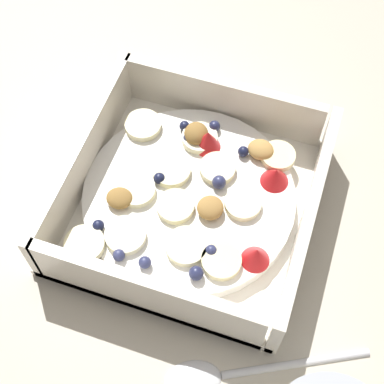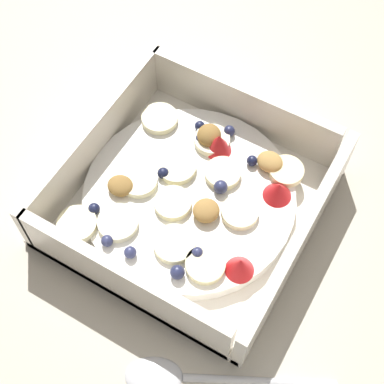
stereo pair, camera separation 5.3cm
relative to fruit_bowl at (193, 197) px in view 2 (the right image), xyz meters
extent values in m
plane|color=beige|center=(-0.02, 0.00, -0.02)|extent=(2.40, 2.40, 0.00)
cube|color=white|center=(0.00, 0.00, -0.01)|extent=(0.22, 0.22, 0.01)
cube|color=white|center=(0.00, -0.11, 0.01)|extent=(0.22, 0.01, 0.06)
cube|color=white|center=(0.00, 0.11, 0.01)|extent=(0.22, 0.01, 0.06)
cube|color=white|center=(-0.10, 0.00, 0.01)|extent=(0.01, 0.20, 0.06)
cube|color=white|center=(0.11, 0.00, 0.01)|extent=(0.01, 0.20, 0.06)
cylinder|color=white|center=(0.00, 0.00, 0.00)|extent=(0.20, 0.20, 0.01)
cylinder|color=#F4EAB7|center=(0.00, 0.05, 0.01)|extent=(0.05, 0.05, 0.01)
cylinder|color=#F7EFC6|center=(0.06, -0.04, 0.01)|extent=(0.04, 0.04, 0.01)
cylinder|color=beige|center=(-0.06, 0.06, 0.01)|extent=(0.04, 0.04, 0.01)
cylinder|color=#F7EFC6|center=(-0.06, -0.01, 0.01)|extent=(0.04, 0.04, 0.01)
cylinder|color=#F4EAB7|center=(-0.02, -0.03, 0.01)|extent=(0.05, 0.05, 0.01)
cylinder|color=#F4EAB7|center=(-0.03, 0.01, 0.01)|extent=(0.05, 0.05, 0.01)
cylinder|color=#F4EAB7|center=(0.05, 0.01, 0.01)|extent=(0.04, 0.04, 0.01)
cylinder|color=beige|center=(0.06, 0.04, 0.01)|extent=(0.05, 0.05, 0.01)
cylinder|color=#F4EAB7|center=(-0.06, -0.07, 0.01)|extent=(0.05, 0.05, 0.01)
cylinder|color=#F4EAB7|center=(0.08, -0.07, 0.01)|extent=(0.05, 0.05, 0.01)
cylinder|color=#F4EAB7|center=(0.02, -0.01, 0.01)|extent=(0.05, 0.05, 0.01)
cylinder|color=#F7EFC6|center=(0.01, -0.05, 0.01)|extent=(0.04, 0.04, 0.01)
cone|color=red|center=(0.04, 0.07, 0.02)|extent=(0.03, 0.03, 0.02)
cone|color=red|center=(-0.04, 0.07, 0.01)|extent=(0.04, 0.04, 0.02)
cone|color=red|center=(-0.05, 0.00, 0.02)|extent=(0.03, 0.03, 0.02)
sphere|color=navy|center=(0.08, -0.02, 0.01)|extent=(0.01, 0.01, 0.01)
sphere|color=#191E3D|center=(-0.06, 0.03, 0.01)|extent=(0.01, 0.01, 0.01)
sphere|color=#191E3D|center=(0.06, -0.07, 0.01)|extent=(0.01, 0.01, 0.01)
sphere|color=navy|center=(0.08, -0.04, 0.01)|extent=(0.01, 0.01, 0.01)
sphere|color=#23284C|center=(-0.08, 0.00, 0.01)|extent=(0.01, 0.01, 0.01)
sphere|color=#191E3D|center=(0.00, -0.03, 0.01)|extent=(0.01, 0.01, 0.01)
sphere|color=navy|center=(-0.05, -0.02, 0.01)|extent=(0.01, 0.01, 0.01)
sphere|color=navy|center=(0.05, 0.03, 0.01)|extent=(0.01, 0.01, 0.01)
sphere|color=#191E3D|center=(-0.07, -0.03, 0.01)|extent=(0.01, 0.01, 0.01)
sphere|color=navy|center=(-0.07, -0.02, 0.01)|extent=(0.01, 0.01, 0.01)
sphere|color=navy|center=(-0.02, 0.02, 0.01)|extent=(0.01, 0.01, 0.01)
sphere|color=#23284C|center=(0.07, 0.03, 0.01)|extent=(0.01, 0.01, 0.01)
ellipsoid|color=tan|center=(-0.06, 0.05, 0.01)|extent=(0.03, 0.03, 0.01)
ellipsoid|color=#AD7F42|center=(0.01, 0.02, 0.01)|extent=(0.02, 0.02, 0.01)
ellipsoid|color=olive|center=(-0.06, -0.02, 0.01)|extent=(0.03, 0.03, 0.02)
ellipsoid|color=olive|center=(0.03, -0.06, 0.01)|extent=(0.02, 0.03, 0.01)
ellipsoid|color=silver|center=(0.15, 0.05, -0.02)|extent=(0.05, 0.06, 0.01)
cylinder|color=silver|center=(0.11, 0.13, -0.02)|extent=(0.06, 0.11, 0.01)
camera|label=1|loc=(0.25, 0.08, 0.47)|focal=54.18mm
camera|label=2|loc=(0.23, 0.13, 0.47)|focal=54.18mm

